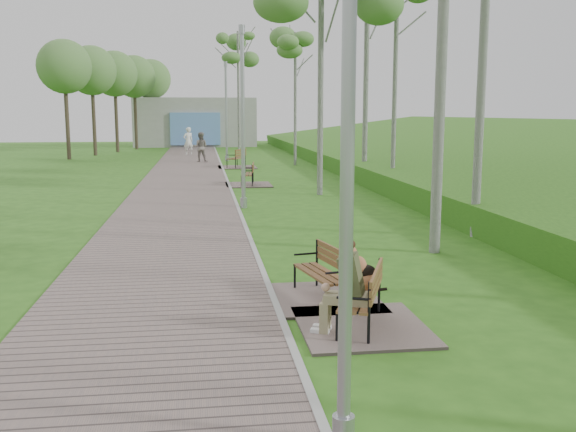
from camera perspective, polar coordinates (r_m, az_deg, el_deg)
name	(u,v)px	position (r m, az deg, el deg)	size (l,w,h in m)	color
walkway	(184,183)	(25.98, -9.22, 2.92)	(3.50, 67.00, 0.04)	#705F5A
kerb	(228,182)	(25.99, -5.35, 3.01)	(0.10, 67.00, 0.05)	#999993
embankment	(527,183)	(27.73, 20.44, 2.80)	(14.00, 70.00, 1.60)	#438623
building_north	(195,122)	(55.30, -8.23, 8.25)	(10.00, 5.20, 4.00)	#9E9E99
bench_main	(357,300)	(8.44, 6.16, -7.41)	(1.66, 1.84, 1.44)	#705F5A
bench_second	(321,288)	(9.76, 2.99, -6.41)	(1.62, 1.80, 1.00)	#705F5A
bench_third	(248,180)	(25.03, -3.61, 3.19)	(1.76, 1.95, 1.08)	#705F5A
bench_far	(236,163)	(33.19, -4.61, 4.70)	(1.94, 2.16, 1.19)	#705F5A
lamp_post_near	(347,177)	(5.10, 5.28, 3.47)	(0.19, 0.19, 4.92)	#9B9EA3
lamp_post_second	(243,124)	(18.88, -4.04, 8.12)	(0.20, 0.20, 5.27)	#9B9EA3
lamp_post_third	(226,115)	(37.64, -5.50, 8.91)	(0.22, 0.22, 5.68)	#9B9EA3
pedestrian_near	(188,141)	(43.25, -8.86, 6.59)	(0.67, 0.44, 1.85)	white
pedestrian_far	(200,147)	(37.05, -7.79, 6.08)	(0.83, 0.65, 1.70)	gray
birch_far_b	(295,57)	(34.64, 0.65, 13.94)	(2.43, 2.43, 7.23)	silver
birch_distant_a	(238,54)	(47.61, -4.47, 14.20)	(2.39, 2.39, 8.89)	silver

